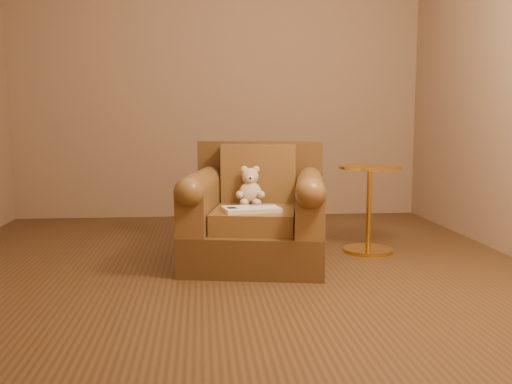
{
  "coord_description": "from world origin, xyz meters",
  "views": [
    {
      "loc": [
        -0.19,
        -3.7,
        0.96
      ],
      "look_at": [
        0.17,
        -0.02,
        0.49
      ],
      "focal_mm": 40.0,
      "sensor_mm": 36.0,
      "label": 1
    }
  ],
  "objects": [
    {
      "name": "armchair",
      "position": [
        0.18,
        0.07,
        0.31
      ],
      "size": [
        1.04,
        1.0,
        0.81
      ],
      "rotation": [
        0.0,
        0.0,
        -0.18
      ],
      "color": "#51381B",
      "rests_on": "floor"
    },
    {
      "name": "teddy_bear",
      "position": [
        0.15,
        0.15,
        0.49
      ],
      "size": [
        0.2,
        0.22,
        0.27
      ],
      "rotation": [
        0.0,
        0.0,
        -0.08
      ],
      "color": "beige",
      "rests_on": "armchair"
    },
    {
      "name": "guidebook",
      "position": [
        0.13,
        -0.14,
        0.4
      ],
      "size": [
        0.38,
        0.27,
        0.03
      ],
      "rotation": [
        0.0,
        0.0,
        0.16
      ],
      "color": "beige",
      "rests_on": "armchair"
    },
    {
      "name": "side_table",
      "position": [
        1.03,
        0.3,
        0.34
      ],
      "size": [
        0.45,
        0.45,
        0.64
      ],
      "color": "gold",
      "rests_on": "floor"
    },
    {
      "name": "floor",
      "position": [
        0.0,
        0.0,
        0.0
      ],
      "size": [
        4.0,
        4.0,
        0.0
      ],
      "primitive_type": "plane",
      "color": "#4F341B",
      "rests_on": "ground"
    }
  ]
}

